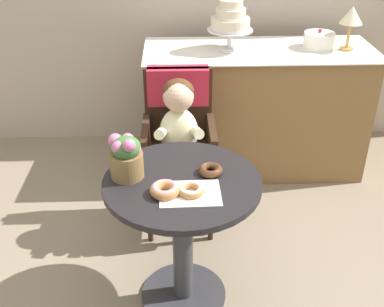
{
  "coord_description": "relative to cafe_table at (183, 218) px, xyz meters",
  "views": [
    {
      "loc": [
        -0.02,
        -1.8,
        1.9
      ],
      "look_at": [
        0.05,
        0.15,
        0.77
      ],
      "focal_mm": 44.77,
      "sensor_mm": 36.0,
      "label": 1
    }
  ],
  "objects": [
    {
      "name": "donut_front",
      "position": [
        -0.08,
        -0.11,
        0.24
      ],
      "size": [
        0.13,
        0.13,
        0.05
      ],
      "color": "#AD7542",
      "rests_on": "cafe_table"
    },
    {
      "name": "flower_vase",
      "position": [
        -0.25,
        0.04,
        0.32
      ],
      "size": [
        0.15,
        0.15,
        0.21
      ],
      "color": "brown",
      "rests_on": "cafe_table"
    },
    {
      "name": "donut_side",
      "position": [
        0.13,
        0.05,
        0.23
      ],
      "size": [
        0.11,
        0.11,
        0.04
      ],
      "color": "#4C2D19",
      "rests_on": "cafe_table"
    },
    {
      "name": "cafe_table",
      "position": [
        0.0,
        0.0,
        0.0
      ],
      "size": [
        0.72,
        0.72,
        0.72
      ],
      "color": "black",
      "rests_on": "ground"
    },
    {
      "name": "tiered_cake_stand",
      "position": [
        0.34,
        1.3,
        0.59
      ],
      "size": [
        0.3,
        0.3,
        0.33
      ],
      "color": "silver",
      "rests_on": "display_counter"
    },
    {
      "name": "table_lamp",
      "position": [
        1.12,
        1.27,
        0.61
      ],
      "size": [
        0.15,
        0.15,
        0.28
      ],
      "color": "#B28C47",
      "rests_on": "display_counter"
    },
    {
      "name": "donut_mid",
      "position": [
        0.04,
        -0.11,
        0.23
      ],
      "size": [
        0.12,
        0.12,
        0.04
      ],
      "color": "#AD7542",
      "rests_on": "cafe_table"
    },
    {
      "name": "ground_plane",
      "position": [
        0.0,
        0.0,
        -0.51
      ],
      "size": [
        8.0,
        8.0,
        0.0
      ],
      "primitive_type": "plane",
      "color": "gray"
    },
    {
      "name": "wicker_chair",
      "position": [
        -0.01,
        0.72,
        0.13
      ],
      "size": [
        0.42,
        0.45,
        0.95
      ],
      "rotation": [
        0.0,
        0.0,
        0.1
      ],
      "color": "#332114",
      "rests_on": "ground"
    },
    {
      "name": "round_layer_cake",
      "position": [
        0.95,
        1.33,
        0.44
      ],
      "size": [
        0.21,
        0.21,
        0.13
      ],
      "color": "white",
      "rests_on": "display_counter"
    },
    {
      "name": "seated_child",
      "position": [
        -0.01,
        0.57,
        0.17
      ],
      "size": [
        0.27,
        0.32,
        0.73
      ],
      "color": "beige",
      "rests_on": "ground"
    },
    {
      "name": "display_counter",
      "position": [
        0.55,
        1.3,
        -0.05
      ],
      "size": [
        1.56,
        0.62,
        0.9
      ],
      "color": "olive",
      "rests_on": "ground"
    },
    {
      "name": "paper_napkin",
      "position": [
        0.03,
        -0.11,
        0.21
      ],
      "size": [
        0.27,
        0.2,
        0.0
      ],
      "primitive_type": "cube",
      "rotation": [
        0.0,
        0.0,
        0.02
      ],
      "color": "white",
      "rests_on": "cafe_table"
    }
  ]
}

